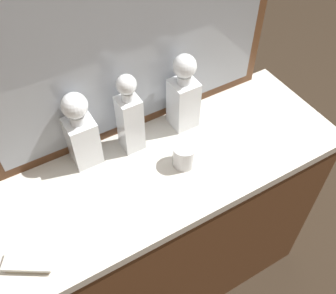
{
  "coord_description": "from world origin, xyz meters",
  "views": [
    {
      "loc": [
        -0.42,
        -0.71,
        1.89
      ],
      "look_at": [
        0.0,
        0.0,
        0.96
      ],
      "focal_mm": 41.75,
      "sensor_mm": 36.0,
      "label": 1
    }
  ],
  "objects_px": {
    "crystal_decanter_left": "(130,120)",
    "crystal_tumbler_front": "(184,156)",
    "crystal_decanter_center": "(183,98)",
    "crystal_decanter_far_left": "(82,135)",
    "silver_brush_far_right": "(29,262)"
  },
  "relations": [
    {
      "from": "crystal_decanter_left",
      "to": "crystal_tumbler_front",
      "type": "distance_m",
      "value": 0.21
    },
    {
      "from": "crystal_decanter_far_left",
      "to": "crystal_tumbler_front",
      "type": "bearing_deg",
      "value": -33.87
    },
    {
      "from": "crystal_tumbler_front",
      "to": "silver_brush_far_right",
      "type": "distance_m",
      "value": 0.56
    },
    {
      "from": "crystal_decanter_center",
      "to": "crystal_decanter_far_left",
      "type": "xyz_separation_m",
      "value": [
        -0.37,
        0.02,
        -0.01
      ]
    },
    {
      "from": "crystal_decanter_center",
      "to": "crystal_tumbler_front",
      "type": "relative_size",
      "value": 3.64
    },
    {
      "from": "crystal_decanter_far_left",
      "to": "crystal_tumbler_front",
      "type": "relative_size",
      "value": 3.47
    },
    {
      "from": "crystal_decanter_center",
      "to": "silver_brush_far_right",
      "type": "relative_size",
      "value": 2.03
    },
    {
      "from": "crystal_decanter_center",
      "to": "crystal_decanter_far_left",
      "type": "height_order",
      "value": "crystal_decanter_center"
    },
    {
      "from": "crystal_decanter_center",
      "to": "crystal_decanter_far_left",
      "type": "bearing_deg",
      "value": 177.25
    },
    {
      "from": "crystal_decanter_left",
      "to": "silver_brush_far_right",
      "type": "distance_m",
      "value": 0.52
    },
    {
      "from": "crystal_decanter_left",
      "to": "crystal_tumbler_front",
      "type": "bearing_deg",
      "value": -54.17
    },
    {
      "from": "crystal_decanter_left",
      "to": "crystal_tumbler_front",
      "type": "xyz_separation_m",
      "value": [
        0.11,
        -0.16,
        -0.09
      ]
    },
    {
      "from": "crystal_decanter_left",
      "to": "crystal_decanter_far_left",
      "type": "xyz_separation_m",
      "value": [
        -0.16,
        0.03,
        -0.01
      ]
    },
    {
      "from": "crystal_decanter_center",
      "to": "silver_brush_far_right",
      "type": "bearing_deg",
      "value": -158.4
    },
    {
      "from": "crystal_decanter_center",
      "to": "silver_brush_far_right",
      "type": "distance_m",
      "value": 0.7
    }
  ]
}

